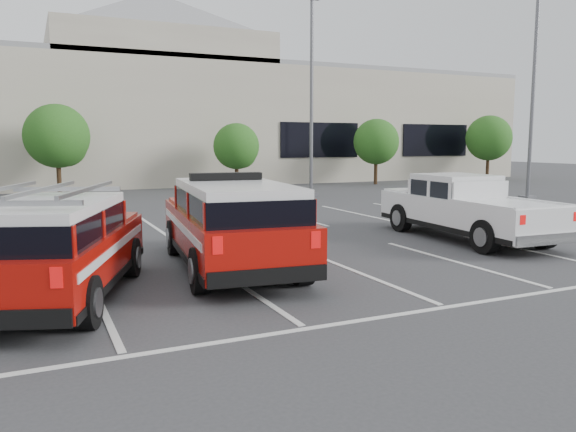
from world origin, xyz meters
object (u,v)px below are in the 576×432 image
(light_pole_right, at_px, (533,93))
(ladder_suv, at_px, (56,256))
(light_pole_mid, at_px, (312,96))
(white_pickup, at_px, (465,214))
(tree_mid_left, at_px, (59,138))
(tree_far_right, at_px, (489,140))
(tree_right, at_px, (377,143))
(tree_mid_right, at_px, (238,148))
(fire_chief_suv, at_px, (231,231))
(convention_building, at_px, (127,116))

(light_pole_right, relative_size, ladder_suv, 1.81)
(light_pole_mid, xyz_separation_m, white_pickup, (-1.86, -13.58, -4.44))
(tree_mid_left, xyz_separation_m, tree_far_right, (30.00, 0.00, 0.00))
(tree_right, relative_size, light_pole_mid, 0.43)
(tree_mid_left, xyz_separation_m, tree_mid_right, (10.00, -0.00, -0.54))
(fire_chief_suv, relative_size, white_pickup, 1.01)
(tree_mid_right, distance_m, ladder_suv, 24.45)
(tree_far_right, xyz_separation_m, fire_chief_suv, (-27.48, -20.54, -2.17))
(tree_right, bearing_deg, tree_mid_left, 180.00)
(tree_right, distance_m, tree_far_right, 10.00)
(light_pole_mid, xyz_separation_m, fire_chief_suv, (-9.39, -14.49, -4.31))
(convention_building, relative_size, light_pole_right, 5.86)
(convention_building, distance_m, tree_far_right, 26.83)
(tree_mid_right, distance_m, fire_chief_suv, 21.92)
(light_pole_mid, bearing_deg, tree_far_right, 18.48)
(ladder_suv, bearing_deg, fire_chief_suv, 37.46)
(fire_chief_suv, bearing_deg, light_pole_mid, 63.52)
(tree_far_right, relative_size, white_pickup, 0.78)
(tree_mid_left, xyz_separation_m, light_pole_mid, (11.91, -6.05, 2.14))
(convention_building, distance_m, tree_mid_right, 11.20)
(tree_mid_right, relative_size, fire_chief_suv, 0.63)
(light_pole_mid, relative_size, white_pickup, 1.65)
(white_pickup, bearing_deg, tree_mid_right, 93.57)
(fire_chief_suv, bearing_deg, tree_right, 56.06)
(tree_far_right, height_order, ladder_suv, tree_far_right)
(tree_mid_left, relative_size, tree_far_right, 1.00)
(light_pole_mid, bearing_deg, fire_chief_suv, -122.94)
(convention_building, distance_m, fire_chief_suv, 30.71)
(tree_right, relative_size, tree_far_right, 0.91)
(light_pole_mid, bearing_deg, ladder_suv, -129.86)
(convention_building, xyz_separation_m, light_pole_right, (15.82, -21.86, 0.47))
(convention_building, bearing_deg, ladder_suv, -101.21)
(tree_mid_left, xyz_separation_m, white_pickup, (10.05, -19.63, -2.29))
(tree_mid_left, xyz_separation_m, light_pole_right, (20.91, -12.05, 2.14))
(tree_mid_right, bearing_deg, light_pole_right, -47.83)
(tree_mid_right, xyz_separation_m, light_pole_right, (10.91, -12.05, 2.68))
(tree_far_right, bearing_deg, light_pole_mid, -161.52)
(tree_mid_right, relative_size, light_pole_mid, 0.39)
(tree_mid_right, height_order, tree_far_right, tree_far_right)
(tree_mid_left, xyz_separation_m, ladder_suv, (-1.16, -21.69, -2.21))
(tree_right, bearing_deg, ladder_suv, -134.28)
(fire_chief_suv, height_order, ladder_suv, fire_chief_suv)
(tree_mid_left, height_order, tree_right, tree_mid_left)
(convention_building, xyz_separation_m, light_pole_mid, (6.82, -15.86, 0.47))
(tree_right, height_order, ladder_suv, tree_right)
(light_pole_right, height_order, fire_chief_suv, light_pole_right)
(light_pole_right, bearing_deg, white_pickup, -145.09)
(tree_right, xyz_separation_m, light_pole_right, (0.91, -12.05, 2.41))
(white_pickup, height_order, ladder_suv, ladder_suv)
(fire_chief_suv, distance_m, white_pickup, 7.58)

